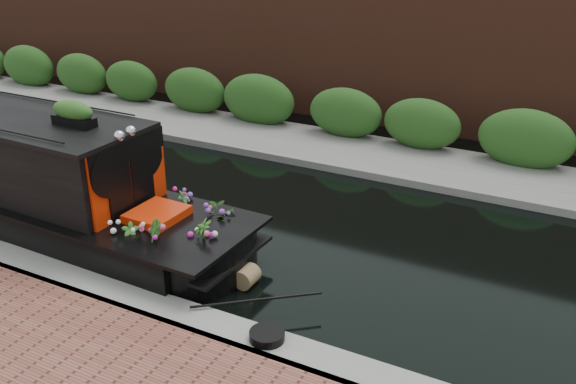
% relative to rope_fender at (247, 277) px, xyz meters
% --- Properties ---
extents(ground, '(80.00, 80.00, 0.00)m').
position_rel_rope_fender_xyz_m(ground, '(-1.47, 1.92, -0.16)').
color(ground, black).
rests_on(ground, ground).
extents(near_bank_coping, '(40.00, 0.60, 0.50)m').
position_rel_rope_fender_xyz_m(near_bank_coping, '(-1.47, -1.38, -0.16)').
color(near_bank_coping, gray).
rests_on(near_bank_coping, ground).
extents(far_bank_path, '(40.00, 2.40, 0.34)m').
position_rel_rope_fender_xyz_m(far_bank_path, '(-1.47, 6.12, -0.16)').
color(far_bank_path, slate).
rests_on(far_bank_path, ground).
extents(far_hedge, '(40.00, 1.10, 2.80)m').
position_rel_rope_fender_xyz_m(far_hedge, '(-1.47, 7.02, -0.16)').
color(far_hedge, '#234C19').
rests_on(far_hedge, ground).
extents(far_brick_wall, '(40.00, 1.00, 8.00)m').
position_rel_rope_fender_xyz_m(far_brick_wall, '(-1.47, 9.12, -0.16)').
color(far_brick_wall, '#50281B').
rests_on(far_brick_wall, ground).
extents(rope_fender, '(0.32, 0.35, 0.32)m').
position_rel_rope_fender_xyz_m(rope_fender, '(0.00, 0.00, 0.00)').
color(rope_fender, olive).
rests_on(rope_fender, ground).
extents(coiled_mooring_rope, '(0.47, 0.47, 0.12)m').
position_rel_rope_fender_xyz_m(coiled_mooring_rope, '(1.12, -1.34, 0.15)').
color(coiled_mooring_rope, black).
rests_on(coiled_mooring_rope, near_bank_coping).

